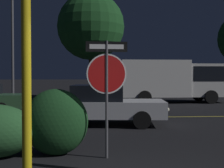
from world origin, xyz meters
TOP-DOWN VIEW (x-y plane):
  - road_center_stripe at (0.00, 8.57)m, footprint 36.97×0.12m
  - stop_sign at (-0.42, 2.15)m, footprint 0.89×0.07m
  - yellow_pole_left at (-1.57, -0.54)m, footprint 0.12×0.12m
  - hedge_bush_2 at (-1.54, 2.48)m, footprint 1.44×0.88m
  - passing_car_2 at (-0.39, 6.71)m, footprint 4.72×2.30m
  - delivery_truck at (4.82, 15.56)m, footprint 7.08×2.53m
  - street_lamp at (-5.66, 15.68)m, footprint 0.55×0.55m
  - tree_1 at (-0.69, 19.30)m, footprint 5.10×5.10m

SIDE VIEW (x-z plane):
  - road_center_stripe at x=0.00m, z-range 0.00..0.01m
  - passing_car_2 at x=-0.39m, z-range -0.01..1.43m
  - hedge_bush_2 at x=-1.54m, z-range 0.00..1.48m
  - yellow_pole_left at x=-1.57m, z-range 0.00..3.08m
  - delivery_truck at x=4.82m, z-range 0.18..2.92m
  - stop_sign at x=-0.42m, z-range 0.53..3.04m
  - street_lamp at x=-5.66m, z-range 1.47..8.55m
  - tree_1 at x=-0.69m, z-range 1.46..9.50m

